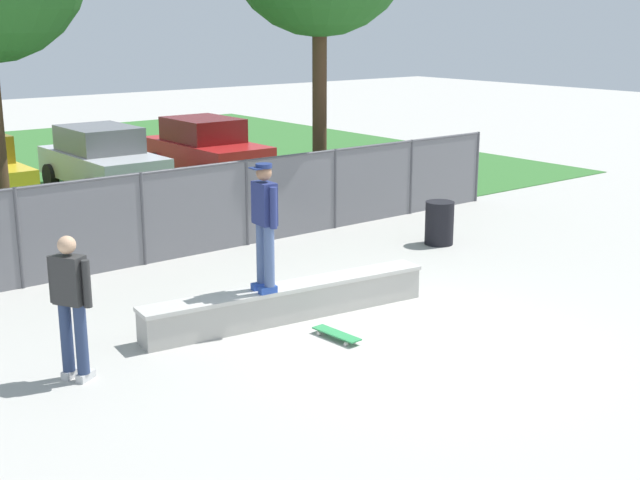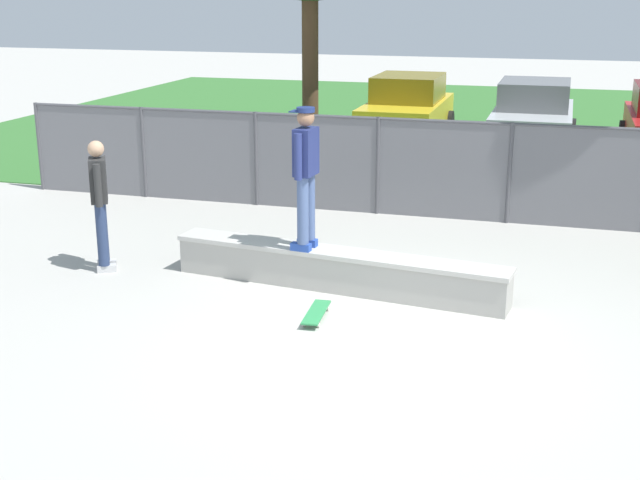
{
  "view_description": "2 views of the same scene",
  "coord_description": "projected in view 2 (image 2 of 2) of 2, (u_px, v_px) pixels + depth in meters",
  "views": [
    {
      "loc": [
        -7.77,
        -7.77,
        4.28
      ],
      "look_at": [
        -0.45,
        1.43,
        1.21
      ],
      "focal_mm": 47.52,
      "sensor_mm": 36.0,
      "label": 1
    },
    {
      "loc": [
        1.89,
        -8.4,
        3.81
      ],
      "look_at": [
        -0.83,
        1.11,
        0.85
      ],
      "focal_mm": 47.78,
      "sensor_mm": 36.0,
      "label": 2
    }
  ],
  "objects": [
    {
      "name": "ground_plane",
      "position": [
        365.0,
        348.0,
        9.33
      ],
      "size": [
        80.0,
        80.0,
        0.0
      ],
      "primitive_type": "plane",
      "color": "#ADAAA3"
    },
    {
      "name": "grass_strip",
      "position": [
        493.0,
        126.0,
        24.03
      ],
      "size": [
        27.53,
        20.0,
        0.02
      ],
      "primitive_type": "cube",
      "color": "#336B2D",
      "rests_on": "ground"
    },
    {
      "name": "concrete_ledge",
      "position": [
        337.0,
        270.0,
        11.08
      ],
      "size": [
        4.56,
        1.05,
        0.52
      ],
      "color": "#A8A59E",
      "rests_on": "ground"
    },
    {
      "name": "skateboarder",
      "position": [
        306.0,
        171.0,
        10.8
      ],
      "size": [
        0.33,
        0.6,
        1.84
      ],
      "color": "#2647A5",
      "rests_on": "concrete_ledge"
    },
    {
      "name": "skateboard",
      "position": [
        316.0,
        313.0,
        10.13
      ],
      "size": [
        0.25,
        0.81,
        0.09
      ],
      "color": "#2D8C4C",
      "rests_on": "ground"
    },
    {
      "name": "chainlink_fence",
      "position": [
        442.0,
        165.0,
        14.29
      ],
      "size": [
        15.6,
        0.07,
        1.69
      ],
      "color": "#4C4C51",
      "rests_on": "ground"
    },
    {
      "name": "car_yellow",
      "position": [
        407.0,
        108.0,
        21.52
      ],
      "size": [
        2.03,
        4.21,
        1.66
      ],
      "color": "gold",
      "rests_on": "ground"
    },
    {
      "name": "car_silver",
      "position": [
        533.0,
        116.0,
        20.23
      ],
      "size": [
        2.03,
        4.21,
        1.66
      ],
      "color": "#B7BABF",
      "rests_on": "ground"
    },
    {
      "name": "bystander",
      "position": [
        100.0,
        199.0,
        11.62
      ],
      "size": [
        0.41,
        0.54,
        1.82
      ],
      "color": "beige",
      "rests_on": "ground"
    }
  ]
}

